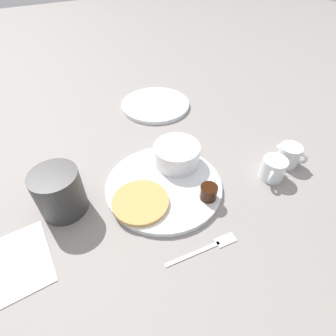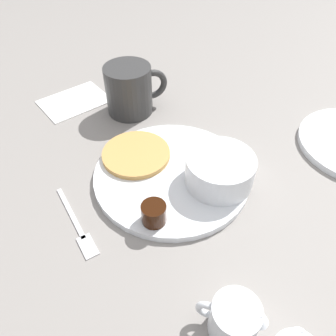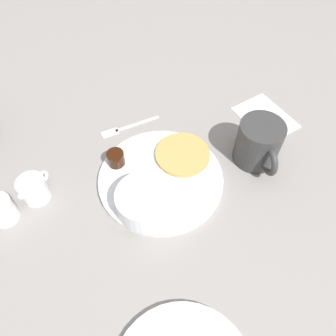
% 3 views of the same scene
% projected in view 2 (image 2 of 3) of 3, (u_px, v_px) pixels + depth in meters
% --- Properties ---
extents(ground_plane, '(4.00, 4.00, 0.00)m').
position_uv_depth(ground_plane, '(172.00, 177.00, 0.56)').
color(ground_plane, gray).
extents(plate, '(0.26, 0.26, 0.01)m').
position_uv_depth(plate, '(172.00, 175.00, 0.56)').
color(plate, white).
rests_on(plate, ground_plane).
extents(pancake_stack, '(0.12, 0.12, 0.01)m').
position_uv_depth(pancake_stack, '(136.00, 154.00, 0.58)').
color(pancake_stack, tan).
rests_on(pancake_stack, plate).
extents(bowl, '(0.11, 0.11, 0.05)m').
position_uv_depth(bowl, '(220.00, 169.00, 0.52)').
color(bowl, white).
rests_on(bowl, plate).
extents(syrup_cup, '(0.04, 0.04, 0.03)m').
position_uv_depth(syrup_cup, '(154.00, 213.00, 0.47)').
color(syrup_cup, black).
rests_on(syrup_cup, plate).
extents(butter_ramekin, '(0.04, 0.04, 0.04)m').
position_uv_depth(butter_ramekin, '(230.00, 184.00, 0.51)').
color(butter_ramekin, white).
rests_on(butter_ramekin, plate).
extents(coffee_mug, '(0.13, 0.09, 0.10)m').
position_uv_depth(coffee_mug, '(130.00, 90.00, 0.67)').
color(coffee_mug, '#333333').
rests_on(coffee_mug, ground_plane).
extents(creamer_pitcher_near, '(0.06, 0.07, 0.05)m').
position_uv_depth(creamer_pitcher_near, '(234.00, 319.00, 0.37)').
color(creamer_pitcher_near, white).
rests_on(creamer_pitcher_near, ground_plane).
extents(fork, '(0.03, 0.15, 0.00)m').
position_uv_depth(fork, '(79.00, 228.00, 0.48)').
color(fork, silver).
rests_on(fork, ground_plane).
extents(napkin, '(0.14, 0.11, 0.00)m').
position_uv_depth(napkin, '(74.00, 101.00, 0.72)').
color(napkin, white).
rests_on(napkin, ground_plane).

